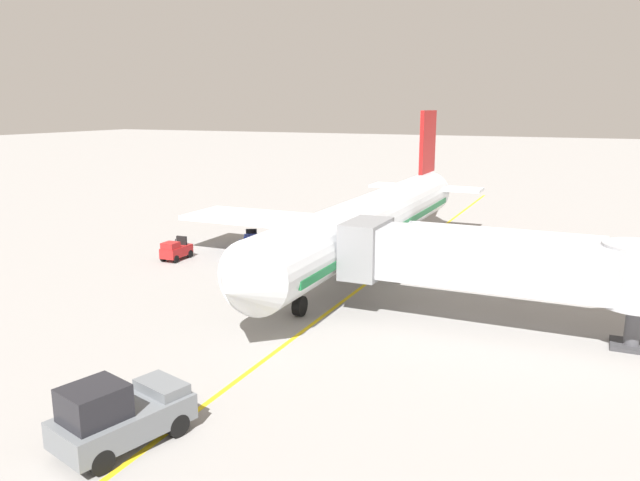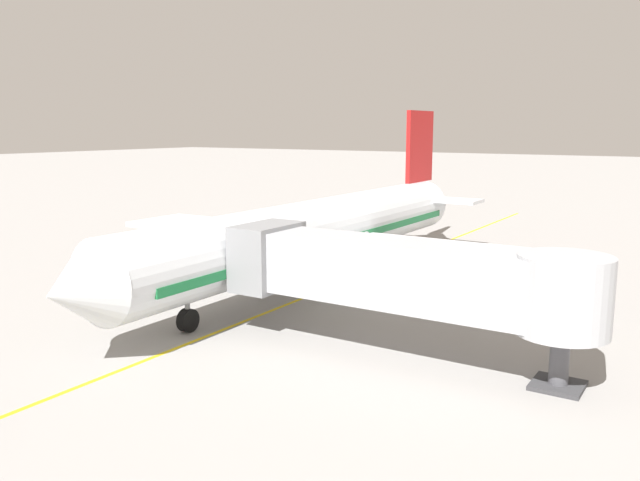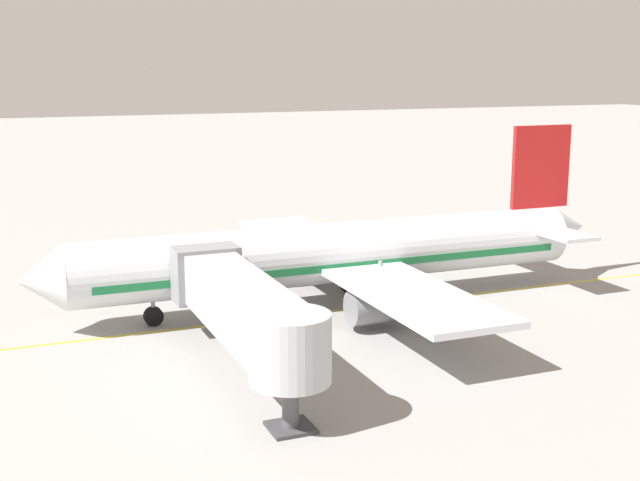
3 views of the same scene
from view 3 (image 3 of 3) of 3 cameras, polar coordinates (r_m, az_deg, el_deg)
The scene contains 9 objects.
ground_plane at distance 51.05m, azimuth 0.70°, elevation -4.79°, with size 400.00×400.00×0.00m, color gray.
gate_lead_in_line at distance 51.05m, azimuth 0.70°, elevation -4.79°, with size 0.24×80.00×0.01m, color gold.
parked_airliner at distance 51.73m, azimuth 1.25°, elevation -0.92°, with size 30.02×37.21×10.63m.
jet_bridge at distance 39.75m, azimuth -5.19°, elevation -4.52°, with size 15.85×3.50×4.98m.
baggage_tug_lead at distance 61.39m, azimuth -2.16°, elevation -1.24°, with size 2.25×2.77×1.62m.
baggage_tug_trailing at distance 63.49m, azimuth -7.16°, elevation -0.89°, with size 1.33×2.53×1.62m.
baggage_cart_front at distance 59.09m, azimuth -3.62°, elevation -1.54°, with size 1.83×2.98×1.58m.
baggage_cart_second_in_train at distance 59.95m, azimuth -1.08°, elevation -1.33°, with size 1.83×2.98×1.58m.
ground_crew_wing_walker at distance 55.87m, azimuth 1.70°, elevation -2.31°, with size 0.68×0.42×1.69m.
Camera 3 is at (-45.04, 19.05, 14.66)m, focal length 47.40 mm.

